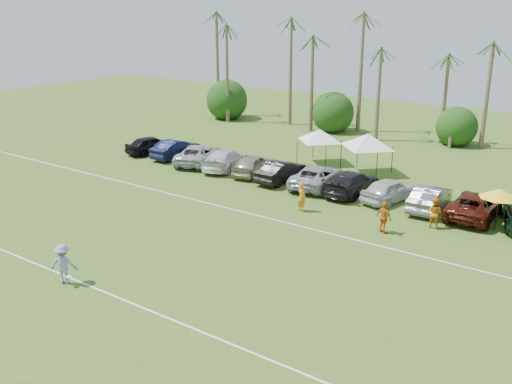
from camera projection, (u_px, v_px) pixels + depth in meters
The scene contains 31 objects.
ground at pixel (45, 300), 25.08m from camera, with size 120.00×120.00×0.00m, color #3A5A1B.
field_lines at pixel (170, 241), 31.30m from camera, with size 80.00×12.10×0.01m.
palm_tree_0 at pixel (207, 49), 64.24m from camera, with size 2.40×2.40×8.90m.
palm_tree_1 at pixel (243, 43), 61.24m from camera, with size 2.40×2.40×9.90m.
palm_tree_2 at pixel (282, 36), 58.24m from camera, with size 2.40×2.40×10.90m.
palm_tree_3 at pixel (317, 28), 55.80m from camera, with size 2.40×2.40×11.90m.
palm_tree_4 at pixel (353, 58), 54.43m from camera, with size 2.40×2.40×8.90m.
palm_tree_5 at pixel (393, 50), 51.97m from camera, with size 2.40×2.40×9.90m.
palm_tree_6 at pixel (437, 42), 49.52m from camera, with size 2.40×2.40×10.90m.
palm_tree_7 at pixel (486, 33), 47.08m from camera, with size 2.40×2.40×11.90m.
bush_tree_0 at pixel (235, 101), 65.17m from camera, with size 4.00×4.00×4.00m.
bush_tree_1 at pixel (336, 113), 58.09m from camera, with size 4.00×4.00×4.00m.
bush_tree_2 at pixel (455, 127), 51.55m from camera, with size 4.00×4.00×4.00m.
sideline_player_a at pixel (302, 197), 35.53m from camera, with size 0.69×0.45×1.90m, color orange.
sideline_player_b at pixel (434, 213), 32.92m from camera, with size 0.88×0.69×1.82m, color orange.
sideline_player_c at pixel (384, 218), 32.13m from camera, with size 1.10×0.46×1.87m, color #CA6716.
canopy_tent_left at pixel (320, 129), 45.59m from camera, with size 4.07×4.07×3.29m.
canopy_tent_right at pixel (368, 134), 42.70m from camera, with size 4.48×4.48×3.63m.
market_umbrella at pixel (500, 193), 32.09m from camera, with size 2.25×2.25×2.50m.
frisbee_player at pixel (64, 264), 26.32m from camera, with size 1.45×1.28×1.94m.
parked_car_0 at pixel (152, 145), 49.35m from camera, with size 1.83×4.55×1.55m, color black.
parked_car_1 at pixel (176, 149), 47.95m from camera, with size 1.64×4.71×1.55m, color black.
parked_car_2 at pixel (198, 154), 46.25m from camera, with size 2.57×5.58×1.55m, color #A7A9B2.
parked_car_3 at pixel (225, 159), 44.79m from camera, with size 2.17×5.35×1.55m, color silver.
parked_car_4 at pixel (253, 165), 43.27m from camera, with size 1.83×4.55×1.55m, color gray.
parked_car_5 at pixel (281, 171), 41.58m from camera, with size 1.64×4.71×1.55m, color black.
parked_car_6 at pixel (317, 176), 40.39m from camera, with size 2.57×5.58×1.55m, color #9C9FA3.
parked_car_7 at pixel (352, 182), 38.94m from camera, with size 2.17×5.35×1.55m, color black.
parked_car_8 at pixel (389, 190), 37.41m from camera, with size 1.83×4.55×1.55m, color #BEBEBE.
parked_car_9 at pixel (430, 198), 35.86m from camera, with size 1.64×4.71×1.55m, color slate.
parked_car_10 at pixel (476, 205), 34.57m from camera, with size 2.57×5.58×1.55m, color #4B150B.
Camera 1 is at (20.42, -12.92, 12.43)m, focal length 40.00 mm.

